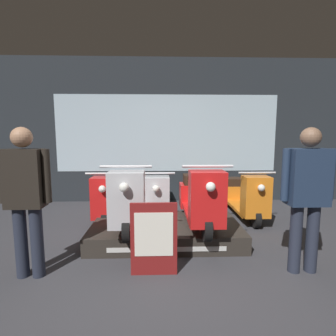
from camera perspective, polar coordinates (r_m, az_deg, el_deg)
The scene contains 12 objects.
ground_plane at distance 3.18m, azimuth 1.61°, elevation -21.49°, with size 30.00×30.00×0.00m, color #38383D.
shop_wall_back at distance 5.96m, azimuth -0.22°, elevation 8.01°, with size 8.97×0.09×3.20m.
display_platform at distance 3.96m, azimuth -0.49°, elevation -13.50°, with size 2.13×1.21×0.24m.
scooter_display_left at distance 3.80m, azimuth -7.79°, elevation -6.67°, with size 0.60×1.76×0.93m.
scooter_display_right at distance 3.83m, azimuth 6.76°, elevation -6.57°, with size 0.60×1.76×0.93m.
scooter_backrow_0 at distance 4.97m, azimuth -12.00°, elevation -6.31°, with size 0.60×1.76×0.93m.
scooter_backrow_1 at distance 4.89m, azimuth -2.49°, elevation -6.37°, with size 0.60×1.76×0.93m.
scooter_backrow_2 at distance 4.95m, azimuth 7.04°, elevation -6.25°, with size 0.60×1.76×0.93m.
scooter_backrow_3 at distance 5.14m, azimuth 16.11°, elevation -5.98°, with size 0.60×1.76×0.93m.
person_left_browsing at distance 3.12m, azimuth -28.58°, elevation -4.81°, with size 0.54×0.21×1.61m.
person_right_browsing at distance 3.22m, azimuth 28.03°, elevation -4.14°, with size 0.58×0.23×1.61m.
price_sign_board at distance 2.94m, azimuth -3.10°, elevation -15.14°, with size 0.51×0.04×0.81m.
Camera 1 is at (-0.18, -2.78, 1.53)m, focal length 28.00 mm.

